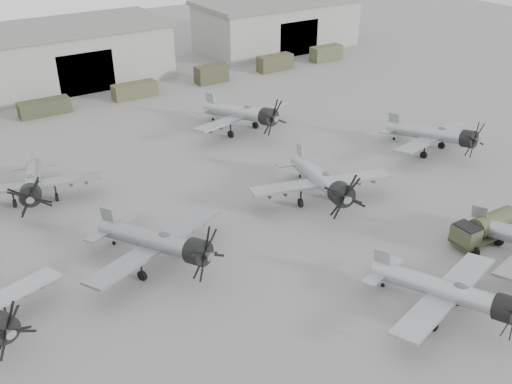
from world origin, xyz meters
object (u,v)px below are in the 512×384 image
Objects in this scene: aircraft_mid_3 at (436,135)px; fuel_tanker at (485,227)px; aircraft_near_1 at (451,292)px; aircraft_mid_1 at (160,242)px; aircraft_mid_2 at (323,181)px; aircraft_far_0 at (32,183)px; aircraft_far_1 at (244,114)px.

aircraft_mid_3 is 1.91× the size of fuel_tanker.
aircraft_near_1 is 11.39m from fuel_tanker.
aircraft_mid_2 is (17.13, 1.03, 0.10)m from aircraft_mid_1.
aircraft_near_1 is at bearing -153.35° from fuel_tanker.
aircraft_far_1 is (26.01, 4.03, 0.22)m from aircraft_far_0.
aircraft_near_1 is 36.91m from aircraft_far_1.
aircraft_mid_1 is (-14.30, 16.42, 0.20)m from aircraft_near_1.
aircraft_far_0 is at bearing 163.51° from aircraft_mid_2.
aircraft_near_1 is at bearing -43.70° from aircraft_far_0.
aircraft_near_1 is 1.84× the size of fuel_tanker.
aircraft_mid_2 is at bearing 176.30° from aircraft_mid_3.
aircraft_mid_1 reaches higher than aircraft_mid_3.
aircraft_far_0 reaches higher than aircraft_near_1.
aircraft_far_0 is at bearing 152.22° from aircraft_mid_3.
aircraft_far_1 is (-14.80, 16.87, 0.22)m from aircraft_mid_3.
aircraft_mid_1 is at bearing 174.76° from aircraft_mid_3.
aircraft_near_1 is at bearing -147.12° from aircraft_mid_3.
fuel_tanker is at bearing -42.70° from aircraft_mid_2.
aircraft_mid_2 is 18.11m from aircraft_mid_3.
aircraft_mid_2 is 0.99× the size of aircraft_far_1.
aircraft_mid_3 is 0.91× the size of aircraft_far_1.
aircraft_mid_2 is 2.09× the size of fuel_tanker.
aircraft_mid_3 is 22.44m from aircraft_far_1.
aircraft_near_1 is at bearing -110.68° from aircraft_far_1.
aircraft_near_1 reaches higher than fuel_tanker.
aircraft_near_1 is 0.96× the size of aircraft_far_0.
aircraft_far_1 reaches higher than aircraft_mid_3.
aircraft_mid_3 is (35.12, 3.12, -0.12)m from aircraft_mid_1.
aircraft_far_1 reaches higher than fuel_tanker.
aircraft_mid_1 reaches higher than aircraft_far_0.
aircraft_mid_2 reaches higher than aircraft_mid_3.
aircraft_mid_2 is (2.83, 17.45, 0.30)m from aircraft_near_1.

